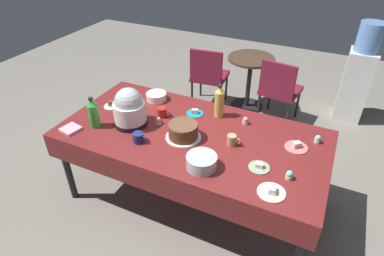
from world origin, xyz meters
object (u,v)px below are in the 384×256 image
(cupcake_berry, at_px, (318,139))
(ceramic_snack_bowl, at_px, (156,96))
(cupcake_mint, at_px, (159,120))
(soda_bottle_ginger_ale, at_px, (219,102))
(maroon_chair_right, at_px, (279,88))
(coffee_mug_tan, at_px, (232,140))
(frosted_layer_cake, at_px, (183,131))
(dessert_plate_sage, at_px, (259,167))
(slow_cooker, at_px, (129,108))
(coffee_mug_navy, at_px, (139,138))
(maroon_chair_left, at_px, (209,74))
(soda_bottle_lime_soda, at_px, (93,113))
(round_cafe_table, at_px, (250,74))
(cupcake_rose, at_px, (246,121))
(cupcake_vanilla, at_px, (289,175))
(dessert_plate_white, at_px, (112,105))
(dessert_plate_cream, at_px, (272,191))
(dessert_plate_coral, at_px, (296,146))
(coffee_mug_red, at_px, (162,112))
(glass_salad_bowl, at_px, (202,162))
(water_cooler, at_px, (358,76))
(potluck_table, at_px, (192,139))
(dessert_plate_teal, at_px, (195,113))

(cupcake_berry, bearing_deg, ceramic_snack_bowl, 177.93)
(cupcake_mint, relative_size, soda_bottle_ginger_ale, 0.22)
(maroon_chair_right, bearing_deg, coffee_mug_tan, -91.35)
(ceramic_snack_bowl, relative_size, cupcake_mint, 2.90)
(frosted_layer_cake, distance_m, dessert_plate_sage, 0.67)
(slow_cooker, height_order, ceramic_snack_bowl, slow_cooker)
(coffee_mug_navy, height_order, maroon_chair_left, maroon_chair_left)
(cupcake_berry, height_order, soda_bottle_ginger_ale, soda_bottle_ginger_ale)
(ceramic_snack_bowl, xyz_separation_m, soda_bottle_lime_soda, (-0.23, -0.62, 0.09))
(coffee_mug_navy, xyz_separation_m, round_cafe_table, (0.28, 2.17, -0.29))
(round_cafe_table, bearing_deg, soda_bottle_lime_soda, -109.03)
(ceramic_snack_bowl, height_order, soda_bottle_lime_soda, soda_bottle_lime_soda)
(cupcake_rose, height_order, soda_bottle_lime_soda, soda_bottle_lime_soda)
(dessert_plate_sage, xyz_separation_m, cupcake_mint, (-0.94, 0.19, 0.02))
(cupcake_vanilla, distance_m, maroon_chair_right, 1.93)
(round_cafe_table, bearing_deg, cupcake_mint, -98.23)
(maroon_chair_left, relative_size, maroon_chair_right, 1.00)
(maroon_chair_left, bearing_deg, coffee_mug_tan, -61.71)
(cupcake_mint, bearing_deg, ceramic_snack_bowl, 123.08)
(dessert_plate_white, xyz_separation_m, soda_bottle_lime_soda, (0.08, -0.33, 0.11))
(coffee_mug_navy, bearing_deg, coffee_mug_tan, 22.54)
(dessert_plate_cream, relative_size, soda_bottle_ginger_ale, 0.62)
(dessert_plate_coral, xyz_separation_m, dessert_plate_cream, (-0.06, -0.56, 0.00))
(dessert_plate_cream, height_order, coffee_mug_tan, coffee_mug_tan)
(cupcake_vanilla, relative_size, coffee_mug_tan, 0.59)
(slow_cooker, distance_m, dessert_plate_white, 0.40)
(cupcake_rose, bearing_deg, coffee_mug_red, -164.18)
(frosted_layer_cake, xyz_separation_m, dessert_plate_white, (-0.83, 0.16, -0.05))
(glass_salad_bowl, xyz_separation_m, cupcake_mint, (-0.56, 0.36, -0.02))
(cupcake_mint, relative_size, water_cooler, 0.05)
(coffee_mug_red, relative_size, maroon_chair_right, 0.15)
(potluck_table, height_order, frosted_layer_cake, frosted_layer_cake)
(potluck_table, height_order, cupcake_rose, cupcake_rose)
(frosted_layer_cake, relative_size, slow_cooker, 0.85)
(frosted_layer_cake, distance_m, ceramic_snack_bowl, 0.69)
(cupcake_mint, bearing_deg, coffee_mug_red, 104.47)
(cupcake_vanilla, distance_m, soda_bottle_ginger_ale, 0.93)
(cupcake_berry, bearing_deg, dessert_plate_teal, -178.62)
(coffee_mug_red, bearing_deg, frosted_layer_cake, -33.80)
(dessert_plate_sage, xyz_separation_m, water_cooler, (0.60, 2.37, -0.17))
(slow_cooker, xyz_separation_m, maroon_chair_right, (0.92, 1.75, -0.41))
(cupcake_rose, bearing_deg, cupcake_berry, -1.33)
(soda_bottle_lime_soda, bearing_deg, water_cooler, 50.68)
(ceramic_snack_bowl, relative_size, soda_bottle_lime_soda, 0.71)
(dessert_plate_white, height_order, coffee_mug_navy, coffee_mug_navy)
(potluck_table, bearing_deg, cupcake_vanilla, -14.00)
(maroon_chair_right, bearing_deg, frosted_layer_cake, -103.71)
(dessert_plate_coral, height_order, cupcake_rose, cupcake_rose)
(dessert_plate_sage, height_order, maroon_chair_right, maroon_chair_right)
(maroon_chair_right, bearing_deg, potluck_table, -103.29)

